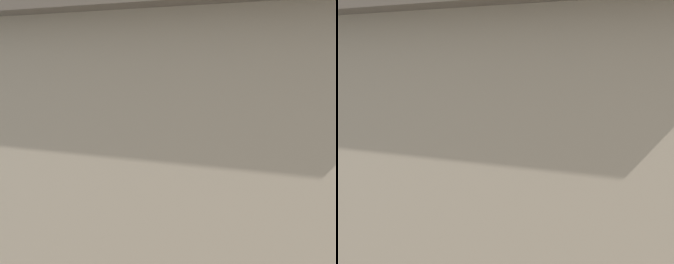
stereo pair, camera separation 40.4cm
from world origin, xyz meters
The scene contains 13 objects.
boat_moored_nearest centered at (6.32, 12.23, 0.23)m, with size 0.84×4.93×0.68m.
boat_moored_second centered at (5.41, 52.00, 0.12)m, with size 0.98×5.45×0.37m.
boat_moored_third centered at (5.49, 23.26, 0.25)m, with size 1.24×4.26×0.72m.
boat_moored_far centered at (3.03, 28.15, 0.15)m, with size 4.22×2.24×0.44m.
house_waterfront_nearest centered at (11.37, 4.09, 3.68)m, with size 6.44×7.63×6.14m.
house_waterfront_second centered at (11.02, 11.49, 3.69)m, with size 5.72×6.33×6.14m.
house_waterfront_tall centered at (11.33, 17.50, 3.69)m, with size 6.36×6.03×6.14m.
house_waterfront_narrow centered at (11.69, 24.50, 3.68)m, with size 7.07×6.64×6.14m.
house_waterfront_far centered at (11.37, 31.51, 3.68)m, with size 6.44×6.84×6.14m.
stone_bridge centered at (0.00, 66.61, 3.56)m, with size 23.48×2.40×5.50m.
hill_far_west centered at (-16.73, 124.12, 10.01)m, with size 49.06×49.06×20.02m, color #5B6B5B.
hill_far_centre centered at (-7.45, 133.70, 11.95)m, with size 51.09×51.09×23.90m, color #4C5B56.
hill_far_east centered at (-23.44, 95.64, 9.87)m, with size 47.40×47.40×19.73m, color #4C5B56.
Camera 1 is at (13.51, -3.48, 5.30)m, focal length 47.22 mm.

